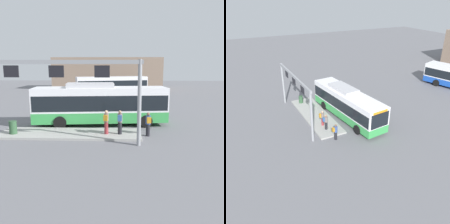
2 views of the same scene
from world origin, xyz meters
The scene contains 10 objects.
ground_plane centered at (0.00, 0.00, 0.00)m, with size 120.00×120.00×0.00m, color slate.
platform_curb centered at (-1.91, -3.13, 0.08)m, with size 10.00×2.80×0.16m, color #9E9E99.
bus_main centered at (-0.01, 0.00, 1.81)m, with size 10.97×3.64×3.46m.
bus_background_left centered at (0.14, 19.16, 1.78)m, with size 11.52×5.70×3.10m.
person_boarding centered at (3.58, -3.23, 0.89)m, with size 0.38×0.55×1.67m.
person_waiting_near centered at (1.62, -3.37, 1.05)m, with size 0.35×0.53×1.67m.
person_waiting_mid centered at (0.68, -3.36, 1.05)m, with size 0.38×0.56×1.67m.
platform_sign_gantry centered at (-2.14, -5.27, 3.80)m, with size 10.26×0.24×5.20m.
station_building centered at (-1.21, 32.25, 3.22)m, with size 22.00×8.00×6.44m, color gray.
trash_bin centered at (-5.82, -3.54, 0.61)m, with size 0.52×0.52×0.90m, color #2D5133.
Camera 1 is at (1.73, -19.59, 4.84)m, focal length 38.82 mm.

